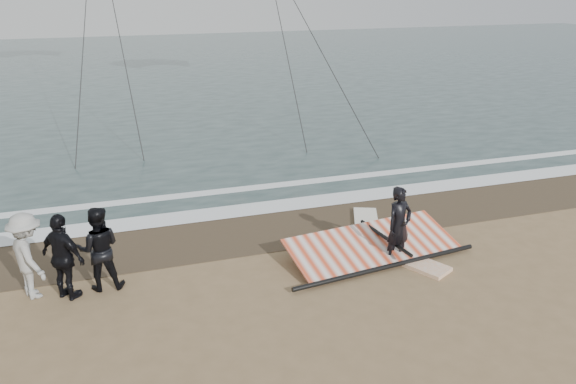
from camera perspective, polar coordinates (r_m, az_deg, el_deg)
name	(u,v)px	position (r m, az deg, el deg)	size (l,w,h in m)	color
ground	(359,313)	(11.70, 7.27, -12.13)	(120.00, 120.00, 0.00)	#8C704C
sea	(169,70)	(42.50, -12.03, 12.01)	(120.00, 54.00, 0.02)	#233838
wet_sand	(291,225)	(15.37, 0.26, -3.41)	(120.00, 2.80, 0.01)	#4C3D2B
foam_near	(276,206)	(16.59, -1.24, -1.43)	(120.00, 0.90, 0.01)	white
foam_far	(261,187)	(18.11, -2.79, 0.53)	(120.00, 0.45, 0.01)	white
man_main	(399,225)	(13.36, 11.20, -3.35)	(0.69, 0.45, 1.89)	black
board_white	(403,258)	(13.87, 11.65, -6.56)	(0.64, 2.28, 0.09)	white
board_cream	(367,226)	(15.35, 8.01, -3.48)	(0.64, 2.41, 0.10)	white
trio_cluster	(60,254)	(12.73, -22.12, -5.84)	(2.47, 1.56, 1.91)	black
sail_rig	(368,246)	(13.92, 8.18, -5.50)	(4.87, 2.26, 0.52)	black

